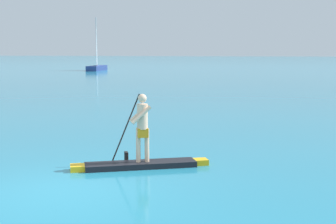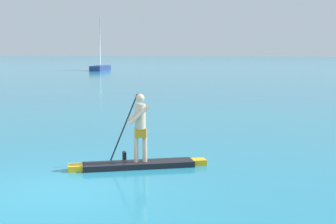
# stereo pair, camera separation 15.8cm
# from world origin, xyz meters

# --- Properties ---
(ground) EXTENTS (440.00, 440.00, 0.00)m
(ground) POSITION_xyz_m (0.00, 0.00, 0.00)
(ground) COLOR teal
(paddleboarder_mid_center) EXTENTS (3.18, 1.75, 1.79)m
(paddleboarder_mid_center) POSITION_xyz_m (1.00, 2.29, 0.35)
(paddleboarder_mid_center) COLOR black
(paddleboarder_mid_center) RESTS_ON ground
(sailboat_left_horizon) EXTENTS (1.99, 5.82, 7.30)m
(sailboat_left_horizon) POSITION_xyz_m (-20.76, 55.14, 0.92)
(sailboat_left_horizon) COLOR navy
(sailboat_left_horizon) RESTS_ON ground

